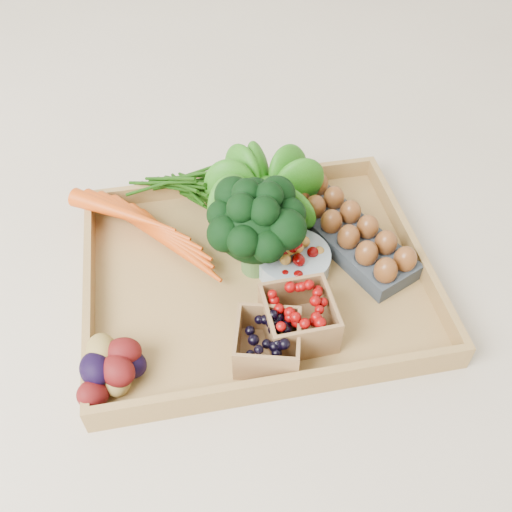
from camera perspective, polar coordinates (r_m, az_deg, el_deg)
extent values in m
plane|color=beige|center=(0.96, 0.00, -2.43)|extent=(4.00, 4.00, 0.00)
cube|color=#A98247|center=(0.95, 0.00, -2.14)|extent=(0.55, 0.45, 0.01)
sphere|color=#1B540D|center=(0.99, 0.65, 6.80)|extent=(0.14, 0.14, 0.14)
cylinder|color=#8C9EA5|center=(0.95, 3.73, -0.45)|extent=(0.12, 0.12, 0.03)
cube|color=#333940|center=(1.00, 9.14, 2.00)|extent=(0.19, 0.28, 0.03)
cube|color=black|center=(0.83, 1.16, -8.64)|extent=(0.11, 0.11, 0.06)
cube|color=#710505|center=(0.85, 4.28, -6.20)|extent=(0.10, 0.10, 0.07)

